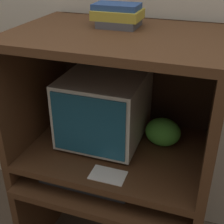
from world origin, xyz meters
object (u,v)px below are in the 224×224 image
snack_bag (163,132)px  book_stack (118,15)px  mouse (145,195)px  crt_monitor (105,107)px  keyboard (85,182)px

snack_bag → book_stack: bearing=179.7°
mouse → snack_bag: snack_bag is taller
mouse → book_stack: book_stack is taller
book_stack → crt_monitor: bearing=-148.8°
book_stack → snack_bag: bearing=-0.3°
keyboard → mouse: size_ratio=6.45×
mouse → snack_bag: bearing=86.9°
crt_monitor → keyboard: bearing=-92.0°
snack_bag → book_stack: 0.63m
crt_monitor → mouse: 0.49m
mouse → snack_bag: size_ratio=0.38×
keyboard → mouse: mouse is taller
mouse → book_stack: bearing=128.9°
keyboard → mouse: 0.30m
crt_monitor → book_stack: book_stack is taller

